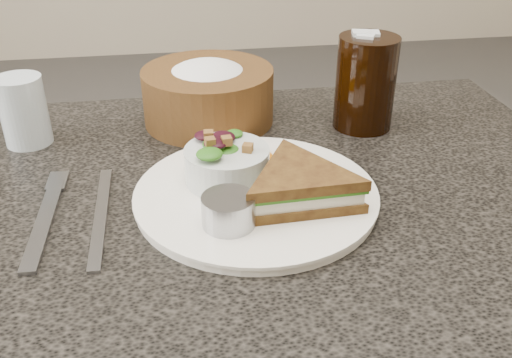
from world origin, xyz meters
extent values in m
cylinder|color=white|center=(0.03, -0.01, 0.76)|extent=(0.30, 0.30, 0.01)
cylinder|color=#999BA1|center=(-0.01, -0.08, 0.78)|extent=(0.08, 0.08, 0.04)
cone|color=orange|center=(0.04, 0.07, 0.78)|extent=(0.09, 0.09, 0.03)
cube|color=gray|center=(-0.22, -0.03, 0.75)|extent=(0.02, 0.19, 0.01)
cube|color=gray|center=(-0.16, -0.02, 0.75)|extent=(0.02, 0.22, 0.00)
cylinder|color=silver|center=(-0.28, 0.20, 0.80)|extent=(0.09, 0.09, 0.10)
camera|label=1|loc=(-0.06, -0.61, 1.13)|focal=40.00mm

